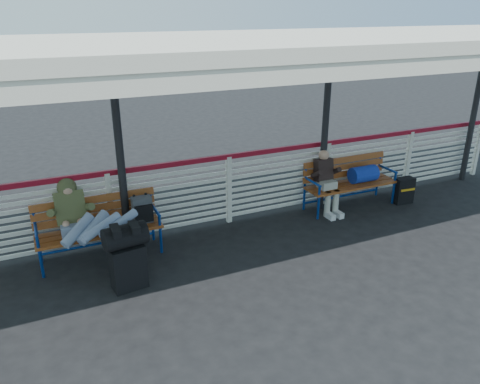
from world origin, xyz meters
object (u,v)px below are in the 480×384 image
luggage_stack (127,254)px  companion_person (327,181)px  suitcase_side (403,190)px  bench_right (355,176)px  traveler_man (90,222)px  bench_left (109,219)px

luggage_stack → companion_person: bearing=7.5°
luggage_stack → suitcase_side: bearing=0.4°
suitcase_side → bench_right: bearing=167.1°
traveler_man → companion_person: size_ratio=1.42×
traveler_man → bench_right: bearing=4.3°
traveler_man → companion_person: (4.17, 0.33, -0.15)m
traveler_man → companion_person: 4.18m
bench_left → suitcase_side: size_ratio=3.55×
bench_right → suitcase_side: bearing=-18.4°
bench_left → suitcase_side: 5.48m
luggage_stack → bench_right: size_ratio=0.51×
suitcase_side → luggage_stack: bearing=-166.8°
bench_left → traveler_man: size_ratio=1.11×
luggage_stack → bench_left: luggage_stack is taller
traveler_man → suitcase_side: (5.77, 0.05, -0.49)m
bench_right → suitcase_side: 1.05m
luggage_stack → traveler_man: (-0.35, 0.68, 0.24)m
companion_person → traveler_man: bearing=-175.5°
luggage_stack → suitcase_side: (5.42, 0.73, -0.25)m
traveler_man → suitcase_side: traveler_man is taller
bench_left → traveler_man: traveler_man is taller
bench_right → companion_person: (-0.65, -0.04, 0.02)m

